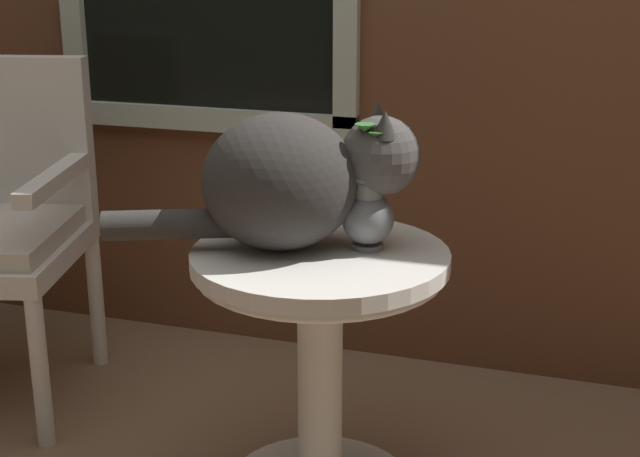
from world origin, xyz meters
TOP-DOWN VIEW (x-y plane):
  - wicker_side_table at (0.23, 0.10)m, footprint 0.56×0.56m
  - cat at (0.17, 0.10)m, footprint 0.64×0.40m
  - pewter_vase_with_ivy at (0.32, 0.14)m, footprint 0.11×0.11m

SIDE VIEW (x-z plane):
  - wicker_side_table at x=0.23m, z-range 0.11..0.71m
  - pewter_vase_with_ivy at x=0.32m, z-range 0.55..0.83m
  - cat at x=0.17m, z-range 0.60..0.90m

